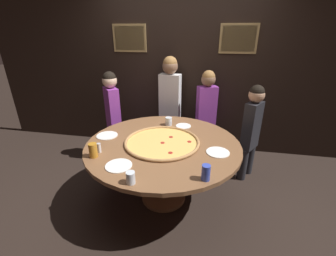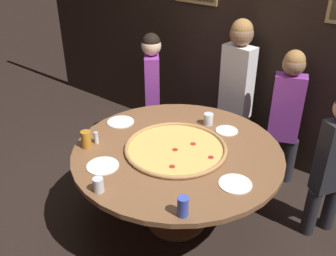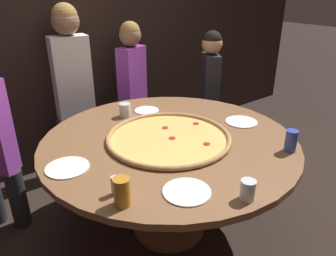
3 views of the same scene
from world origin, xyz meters
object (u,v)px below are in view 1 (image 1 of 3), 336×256
Objects in this scene: diner_side_left at (170,100)px; diner_side_right at (113,112)px; white_plate_near_front at (119,166)px; diner_far_right at (251,128)px; drink_cup_front_edge at (131,178)px; condiment_shaker at (99,148)px; drink_cup_near_right at (93,150)px; diner_centre_back at (206,110)px; drink_cup_near_left at (169,121)px; giant_pizza at (162,142)px; white_plate_beside_cup at (107,135)px; white_plate_right_side at (218,152)px; dining_table at (163,153)px; white_plate_far_back at (183,126)px; drink_cup_far_right at (206,173)px.

diner_side_left is 1.13× the size of diner_side_right.
diner_far_right reaches higher than white_plate_near_front.
diner_side_left is (-0.03, 1.93, 0.07)m from drink_cup_front_edge.
condiment_shaker is 0.08× the size of diner_far_right.
drink_cup_near_right reaches higher than condiment_shaker.
diner_side_left is 0.88m from diner_side_right.
diner_side_left is at bearing -82.34° from diner_far_right.
diner_side_right is at bearing 115.28° from white_plate_near_front.
drink_cup_front_edge is 1.94m from diner_centre_back.
diner_side_left is (-0.11, 0.70, 0.07)m from drink_cup_near_left.
drink_cup_near_right reaches higher than giant_pizza.
drink_cup_near_left reaches higher than white_plate_beside_cup.
white_plate_beside_cup is 0.18× the size of diner_side_right.
giant_pizza is 0.73m from drink_cup_front_edge.
white_plate_beside_cup is (-0.56, 0.79, -0.05)m from drink_cup_front_edge.
diner_side_left is (-0.72, 1.31, 0.12)m from white_plate_right_side.
white_plate_beside_cup is at bearing 123.08° from white_plate_near_front.
diner_side_left is at bearing 90.90° from drink_cup_front_edge.
drink_cup_front_edge is at bearing -93.53° from drink_cup_near_left.
dining_table is 1.21m from diner_centre_back.
drink_cup_near_left is at bearing -148.51° from diner_side_right.
diner_centre_back reaches higher than giant_pizza.
drink_cup_near_right is 0.10m from condiment_shaker.
white_plate_beside_cup is at bearing 174.82° from giant_pizza.
diner_side_right reaches higher than drink_cup_near_left.
drink_cup_front_edge is (-0.10, -0.73, 0.04)m from giant_pizza.
dining_table is at bearing -4.37° from white_plate_beside_cup.
drink_cup_near_right is 0.58× the size of white_plate_near_front.
drink_cup_front_edge is at bearing -41.39° from condiment_shaker.
white_plate_far_back is 1.97× the size of condiment_shaker.
drink_cup_far_right is at bearing -13.98° from condiment_shaker.
dining_table is at bearing 103.23° from diner_side_left.
drink_cup_near_left is 0.87m from white_plate_right_side.
giant_pizza is at bearing -87.53° from drink_cup_near_left.
giant_pizza is 0.60m from white_plate_right_side.
drink_cup_near_left is at bearing 92.47° from giant_pizza.
white_plate_right_side is 0.18× the size of diner_far_right.
drink_cup_near_left is 0.93m from diner_side_right.
white_plate_far_back is 0.77m from diner_side_left.
giant_pizza is 0.60× the size of diner_centre_back.
drink_cup_near_left reaches higher than white_plate_right_side.
diner_side_right reaches higher than diner_far_right.
condiment_shaker is at bearing -123.77° from drink_cup_near_left.
diner_far_right is 0.94× the size of diner_side_right.
diner_far_right reaches higher than white_plate_far_back.
drink_cup_front_edge is 1.24m from drink_cup_near_left.
drink_cup_far_right is 1.12m from white_plate_far_back.
drink_cup_front_edge is 1.93m from diner_side_left.
white_plate_beside_cup is 2.47× the size of condiment_shaker.
white_plate_near_front is 1.73m from diner_side_left.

